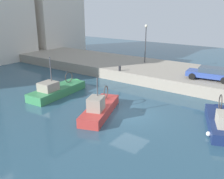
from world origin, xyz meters
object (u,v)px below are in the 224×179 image
object	(u,v)px
fishing_boat_red	(101,111)
quay_streetlamp	(146,37)
fishing_boat_navy	(220,124)
parked_car_blue	(210,73)
mooring_bollard_mid	(120,68)
fishing_boat_green	(60,93)

from	to	relation	value
fishing_boat_red	quay_streetlamp	size ratio (longest dim) A/B	1.35
fishing_boat_navy	quay_streetlamp	distance (m)	16.86
parked_car_blue	quay_streetlamp	world-z (taller)	quay_streetlamp
fishing_boat_navy	quay_streetlamp	xyz separation A→B (m)	(10.90, 12.11, 4.33)
fishing_boat_navy	mooring_bollard_mid	bearing A→B (deg)	66.79
mooring_bollard_mid	quay_streetlamp	bearing A→B (deg)	-1.44
fishing_boat_red	quay_streetlamp	bearing A→B (deg)	14.96
fishing_boat_red	mooring_bollard_mid	world-z (taller)	fishing_boat_red
fishing_boat_green	fishing_boat_red	world-z (taller)	fishing_boat_green
parked_car_blue	mooring_bollard_mid	bearing A→B (deg)	103.58
parked_car_blue	mooring_bollard_mid	distance (m)	9.60
fishing_boat_red	parked_car_blue	size ratio (longest dim) A/B	1.45
fishing_boat_green	mooring_bollard_mid	size ratio (longest dim) A/B	12.93
quay_streetlamp	parked_car_blue	bearing A→B (deg)	-110.31
fishing_boat_red	quay_streetlamp	xyz separation A→B (m)	(14.06, 3.76, 4.32)
fishing_boat_red	mooring_bollard_mid	size ratio (longest dim) A/B	11.89
fishing_boat_navy	mooring_bollard_mid	size ratio (longest dim) A/B	11.54
parked_car_blue	mooring_bollard_mid	xyz separation A→B (m)	(-2.25, 9.32, -0.38)
mooring_bollard_mid	quay_streetlamp	size ratio (longest dim) A/B	0.11
parked_car_blue	quay_streetlamp	xyz separation A→B (m)	(3.40, 9.18, 2.60)
parked_car_blue	quay_streetlamp	bearing A→B (deg)	69.69
fishing_boat_red	quay_streetlamp	world-z (taller)	quay_streetlamp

